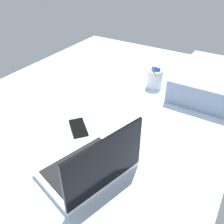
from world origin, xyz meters
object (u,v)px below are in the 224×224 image
Objects in this scene: laptop at (91,167)px; snack_cup at (155,78)px; cell_phone at (78,128)px; pillow at (212,81)px.

laptop reaches higher than snack_cup.
cell_phone is 81.85cm from pillow.
laptop reaches higher than pillow.
snack_cup is at bearing -66.76° from pillow.
pillow is at bearing 8.43° from cell_phone.
laptop is 2.72× the size of cell_phone.
snack_cup is at bearing 26.83° from cell_phone.
laptop is 0.73× the size of pillow.
laptop is at bearing -91.60° from cell_phone.
pillow is at bearing 113.24° from snack_cup.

